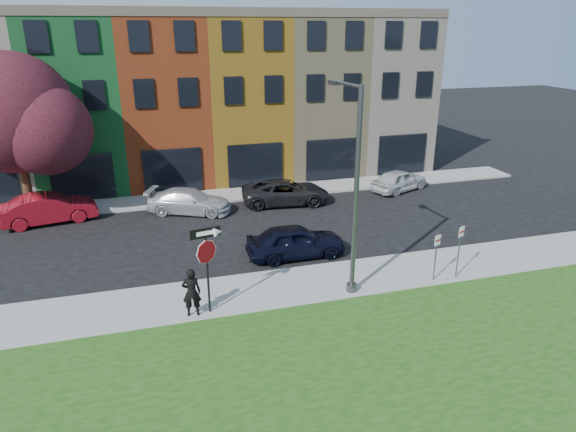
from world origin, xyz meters
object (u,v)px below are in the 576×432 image
object	(u,v)px
stop_sign	(207,253)
street_lamp	(353,192)
man	(192,292)
sedan_near	(296,241)

from	to	relation	value
stop_sign	street_lamp	bearing A→B (deg)	-8.39
stop_sign	man	bearing A→B (deg)	173.21
stop_sign	man	xyz separation A→B (m)	(-0.59, -0.04, -1.37)
man	street_lamp	xyz separation A→B (m)	(5.93, 0.28, 2.96)
man	sedan_near	size ratio (longest dim) A/B	0.41
stop_sign	street_lamp	world-z (taller)	street_lamp
stop_sign	sedan_near	size ratio (longest dim) A/B	0.74
man	sedan_near	distance (m)	6.23
stop_sign	man	world-z (taller)	stop_sign
sedan_near	street_lamp	xyz separation A→B (m)	(1.05, -3.57, 3.23)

